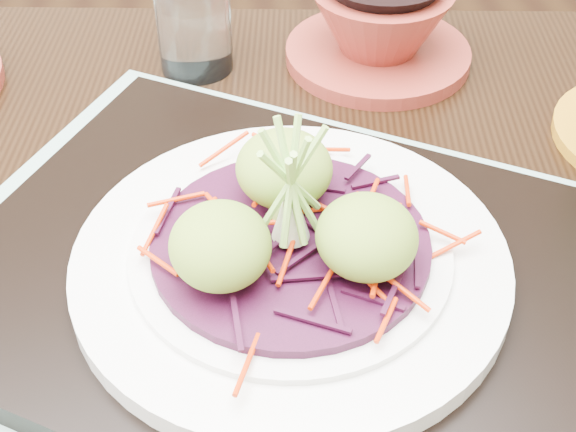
{
  "coord_description": "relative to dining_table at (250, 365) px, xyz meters",
  "views": [
    {
      "loc": [
        0.09,
        -0.5,
        1.17
      ],
      "look_at": [
        0.12,
        -0.11,
        0.81
      ],
      "focal_mm": 50.0,
      "sensor_mm": 36.0,
      "label": 1
    }
  ],
  "objects": [
    {
      "name": "cabbage_bed",
      "position": [
        0.03,
        -0.02,
        0.15
      ],
      "size": [
        0.18,
        0.18,
        0.01
      ],
      "primitive_type": "cylinder",
      "color": "#390B26",
      "rests_on": "white_plate"
    },
    {
      "name": "dining_table",
      "position": [
        0.0,
        0.0,
        0.0
      ],
      "size": [
        1.29,
        0.93,
        0.76
      ],
      "rotation": [
        0.0,
        0.0,
        -0.1
      ],
      "color": "black",
      "rests_on": "ground"
    },
    {
      "name": "white_plate",
      "position": [
        0.03,
        -0.02,
        0.13
      ],
      "size": [
        0.29,
        0.29,
        0.02
      ],
      "color": "silver",
      "rests_on": "serving_tray"
    },
    {
      "name": "placemat",
      "position": [
        0.03,
        -0.02,
        0.1
      ],
      "size": [
        0.65,
        0.6,
        0.0
      ],
      "primitive_type": "cube",
      "rotation": [
        0.0,
        0.0,
        -0.5
      ],
      "color": "gray",
      "rests_on": "dining_table"
    },
    {
      "name": "water_glass",
      "position": [
        -0.03,
        0.29,
        0.15
      ],
      "size": [
        0.1,
        0.1,
        0.1
      ],
      "primitive_type": "cylinder",
      "rotation": [
        0.0,
        0.0,
        -0.51
      ],
      "color": "white",
      "rests_on": "dining_table"
    },
    {
      "name": "terracotta_bowl_set",
      "position": [
        0.14,
        0.29,
        0.13
      ],
      "size": [
        0.22,
        0.22,
        0.08
      ],
      "rotation": [
        0.0,
        0.0,
        -0.24
      ],
      "color": "maroon",
      "rests_on": "dining_table"
    },
    {
      "name": "scallion_garnish",
      "position": [
        0.03,
        -0.02,
        0.2
      ],
      "size": [
        0.07,
        0.07,
        0.1
      ],
      "primitive_type": null,
      "color": "#83BA4A",
      "rests_on": "cabbage_bed"
    },
    {
      "name": "guacamole_scoops",
      "position": [
        0.03,
        -0.02,
        0.17
      ],
      "size": [
        0.16,
        0.14,
        0.05
      ],
      "color": "olive",
      "rests_on": "cabbage_bed"
    },
    {
      "name": "carrot_julienne",
      "position": [
        0.03,
        -0.02,
        0.16
      ],
      "size": [
        0.22,
        0.22,
        0.01
      ],
      "primitive_type": null,
      "color": "red",
      "rests_on": "cabbage_bed"
    },
    {
      "name": "serving_tray",
      "position": [
        0.03,
        -0.02,
        0.11
      ],
      "size": [
        0.55,
        0.51,
        0.02
      ],
      "primitive_type": "cube",
      "rotation": [
        0.0,
        0.0,
        -0.5
      ],
      "color": "black",
      "rests_on": "placemat"
    }
  ]
}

